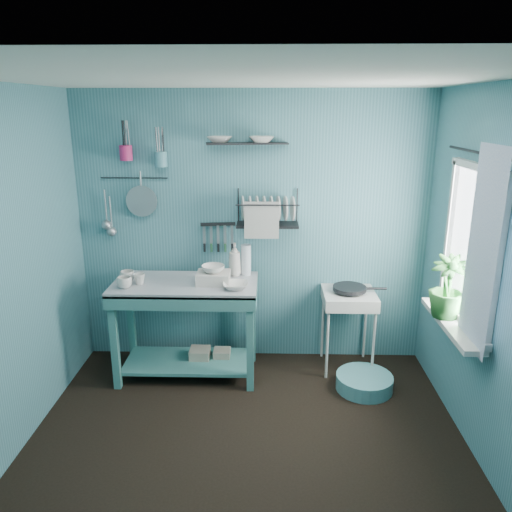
{
  "coord_description": "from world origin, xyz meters",
  "views": [
    {
      "loc": [
        0.15,
        -2.96,
        2.33
      ],
      "look_at": [
        0.05,
        0.85,
        1.2
      ],
      "focal_mm": 35.0,
      "sensor_mm": 36.0,
      "label": 1
    }
  ],
  "objects_px": {
    "mug_left": "(125,283)",
    "colander": "(142,201)",
    "mug_right": "(127,276)",
    "soap_bottle": "(235,259)",
    "storage_tin_large": "(200,360)",
    "floor_basin": "(364,382)",
    "work_counter": "(187,329)",
    "storage_tin_small": "(222,359)",
    "potted_plant": "(448,287)",
    "utensil_cup_teal": "(161,159)",
    "water_bottle": "(246,260)",
    "wash_tub": "(213,278)",
    "frying_pan": "(350,288)",
    "utensil_cup_magenta": "(126,153)",
    "mug_mid": "(139,279)",
    "hotplate_stand": "(347,330)",
    "dish_rack": "(268,208)"
  },
  "relations": [
    {
      "from": "mug_left",
      "to": "colander",
      "type": "bearing_deg",
      "value": 83.89
    },
    {
      "from": "mug_right",
      "to": "soap_bottle",
      "type": "xyz_separation_m",
      "value": [
        0.92,
        0.2,
        0.1
      ]
    },
    {
      "from": "storage_tin_large",
      "to": "floor_basin",
      "type": "height_order",
      "value": "storage_tin_large"
    },
    {
      "from": "work_counter",
      "to": "colander",
      "type": "height_order",
      "value": "colander"
    },
    {
      "from": "work_counter",
      "to": "storage_tin_small",
      "type": "height_order",
      "value": "work_counter"
    },
    {
      "from": "soap_bottle",
      "to": "storage_tin_large",
      "type": "height_order",
      "value": "soap_bottle"
    },
    {
      "from": "mug_left",
      "to": "soap_bottle",
      "type": "height_order",
      "value": "soap_bottle"
    },
    {
      "from": "potted_plant",
      "to": "storage_tin_small",
      "type": "bearing_deg",
      "value": 159.93
    },
    {
      "from": "soap_bottle",
      "to": "floor_basin",
      "type": "height_order",
      "value": "soap_bottle"
    },
    {
      "from": "utensil_cup_teal",
      "to": "storage_tin_small",
      "type": "xyz_separation_m",
      "value": [
        0.52,
        -0.24,
        -1.8
      ]
    },
    {
      "from": "water_bottle",
      "to": "floor_basin",
      "type": "distance_m",
      "value": 1.48
    },
    {
      "from": "water_bottle",
      "to": "utensil_cup_teal",
      "type": "bearing_deg",
      "value": 172.04
    },
    {
      "from": "mug_right",
      "to": "soap_bottle",
      "type": "distance_m",
      "value": 0.95
    },
    {
      "from": "utensil_cup_teal",
      "to": "colander",
      "type": "xyz_separation_m",
      "value": [
        -0.2,
        0.03,
        -0.38
      ]
    },
    {
      "from": "soap_bottle",
      "to": "colander",
      "type": "bearing_deg",
      "value": 169.68
    },
    {
      "from": "water_bottle",
      "to": "work_counter",
      "type": "bearing_deg",
      "value": -157.07
    },
    {
      "from": "wash_tub",
      "to": "water_bottle",
      "type": "bearing_deg",
      "value": 41.63
    },
    {
      "from": "frying_pan",
      "to": "utensil_cup_magenta",
      "type": "bearing_deg",
      "value": 175.28
    },
    {
      "from": "potted_plant",
      "to": "floor_basin",
      "type": "height_order",
      "value": "potted_plant"
    },
    {
      "from": "mug_left",
      "to": "floor_basin",
      "type": "distance_m",
      "value": 2.22
    },
    {
      "from": "water_bottle",
      "to": "mug_right",
      "type": "bearing_deg",
      "value": -167.83
    },
    {
      "from": "water_bottle",
      "to": "potted_plant",
      "type": "height_order",
      "value": "potted_plant"
    },
    {
      "from": "water_bottle",
      "to": "utensil_cup_magenta",
      "type": "relative_size",
      "value": 2.15
    },
    {
      "from": "mug_left",
      "to": "frying_pan",
      "type": "height_order",
      "value": "mug_left"
    },
    {
      "from": "utensil_cup_teal",
      "to": "mug_mid",
      "type": "bearing_deg",
      "value": -112.19
    },
    {
      "from": "mug_right",
      "to": "storage_tin_large",
      "type": "height_order",
      "value": "mug_right"
    },
    {
      "from": "hotplate_stand",
      "to": "frying_pan",
      "type": "bearing_deg",
      "value": 0.0
    },
    {
      "from": "hotplate_stand",
      "to": "mug_left",
      "type": "bearing_deg",
      "value": -170.13
    },
    {
      "from": "water_bottle",
      "to": "hotplate_stand",
      "type": "bearing_deg",
      "value": -3.65
    },
    {
      "from": "dish_rack",
      "to": "water_bottle",
      "type": "bearing_deg",
      "value": -168.68
    },
    {
      "from": "wash_tub",
      "to": "soap_bottle",
      "type": "relative_size",
      "value": 0.94
    },
    {
      "from": "storage_tin_large",
      "to": "utensil_cup_magenta",
      "type": "bearing_deg",
      "value": 156.41
    },
    {
      "from": "wash_tub",
      "to": "utensil_cup_teal",
      "type": "xyz_separation_m",
      "value": [
        -0.47,
        0.34,
        0.97
      ]
    },
    {
      "from": "frying_pan",
      "to": "work_counter",
      "type": "bearing_deg",
      "value": -173.69
    },
    {
      "from": "utensil_cup_magenta",
      "to": "storage_tin_small",
      "type": "bearing_deg",
      "value": -16.43
    },
    {
      "from": "hotplate_stand",
      "to": "utensil_cup_teal",
      "type": "xyz_separation_m",
      "value": [
        -1.68,
        0.16,
        1.53
      ]
    },
    {
      "from": "dish_rack",
      "to": "utensil_cup_magenta",
      "type": "bearing_deg",
      "value": 173.27
    },
    {
      "from": "storage_tin_large",
      "to": "hotplate_stand",
      "type": "bearing_deg",
      "value": 4.67
    },
    {
      "from": "mug_right",
      "to": "mug_mid",
      "type": "bearing_deg",
      "value": -26.57
    },
    {
      "from": "wash_tub",
      "to": "colander",
      "type": "height_order",
      "value": "colander"
    },
    {
      "from": "mug_mid",
      "to": "soap_bottle",
      "type": "xyz_separation_m",
      "value": [
        0.8,
        0.26,
        0.1
      ]
    },
    {
      "from": "utensil_cup_magenta",
      "to": "storage_tin_small",
      "type": "xyz_separation_m",
      "value": [
        0.83,
        -0.24,
        -1.86
      ]
    },
    {
      "from": "soap_bottle",
      "to": "frying_pan",
      "type": "distance_m",
      "value": 1.06
    },
    {
      "from": "soap_bottle",
      "to": "hotplate_stand",
      "type": "relative_size",
      "value": 0.4
    },
    {
      "from": "utensil_cup_magenta",
      "to": "water_bottle",
      "type": "bearing_deg",
      "value": -5.67
    },
    {
      "from": "wash_tub",
      "to": "soap_bottle",
      "type": "bearing_deg",
      "value": 52.31
    },
    {
      "from": "soap_bottle",
      "to": "dish_rack",
      "type": "bearing_deg",
      "value": 14.24
    },
    {
      "from": "mug_left",
      "to": "mug_mid",
      "type": "bearing_deg",
      "value": 45.0
    },
    {
      "from": "mug_mid",
      "to": "utensil_cup_magenta",
      "type": "relative_size",
      "value": 0.77
    },
    {
      "from": "potted_plant",
      "to": "wash_tub",
      "type": "bearing_deg",
      "value": 163.32
    }
  ]
}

